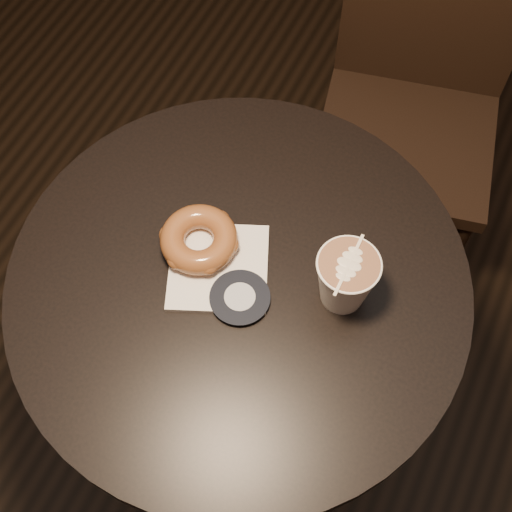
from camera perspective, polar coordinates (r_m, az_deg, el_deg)
name	(u,v)px	position (r m, az deg, el deg)	size (l,w,h in m)	color
cafe_table	(241,330)	(1.25, -1.22, -5.90)	(0.70, 0.70, 0.75)	black
chair	(420,78)	(1.61, 12.98, 13.73)	(0.46, 0.46, 0.96)	black
pastry_bag	(218,267)	(1.07, -3.03, -0.92)	(0.15, 0.15, 0.01)	white
doughnut	(199,239)	(1.07, -4.59, 1.35)	(0.12, 0.12, 0.04)	brown
latte_cup	(345,280)	(1.02, 7.16, -1.92)	(0.09, 0.09, 0.10)	white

